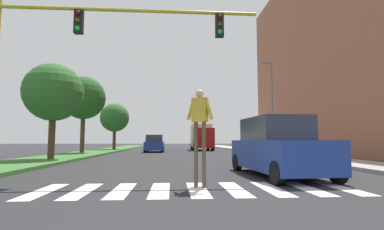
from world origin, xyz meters
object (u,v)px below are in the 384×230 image
object	(u,v)px
pedestrian_performer	(200,122)
traffic_light_gantry	(77,44)
tree_distant	(115,118)
truck_box_delivery	(202,137)
sedan_midblock	(155,144)
sedan_distant	(152,143)
tree_mid	(54,93)
suv_crossing	(277,148)
street_lamp_right	(271,98)
tree_far	(84,98)

from	to	relation	value
pedestrian_performer	traffic_light_gantry	bearing A→B (deg)	151.25
tree_distant	truck_box_delivery	distance (m)	10.53
sedan_midblock	sedan_distant	distance (m)	10.63
tree_mid	traffic_light_gantry	xyz separation A→B (m)	(3.59, -7.15, 0.47)
suv_crossing	sedan_distant	xyz separation A→B (m)	(-6.39, 30.42, -0.16)
street_lamp_right	truck_box_delivery	xyz separation A→B (m)	(-4.48, 11.91, -2.96)
tree_far	traffic_light_gantry	distance (m)	16.00
tree_mid	traffic_light_gantry	bearing A→B (deg)	-63.36
traffic_light_gantry	tree_distant	bearing A→B (deg)	98.32
sedan_midblock	traffic_light_gantry	bearing A→B (deg)	-93.99
tree_distant	traffic_light_gantry	xyz separation A→B (m)	(3.57, -24.41, 0.54)
sedan_midblock	truck_box_delivery	world-z (taller)	truck_box_delivery
pedestrian_performer	sedan_distant	bearing A→B (deg)	96.22
tree_mid	traffic_light_gantry	distance (m)	8.02
tree_mid	pedestrian_performer	xyz separation A→B (m)	(7.46, -9.28, -2.22)
suv_crossing	truck_box_delivery	bearing A→B (deg)	89.99
tree_mid	street_lamp_right	world-z (taller)	street_lamp_right
traffic_light_gantry	truck_box_delivery	distance (m)	26.10
traffic_light_gantry	sedan_distant	size ratio (longest dim) A/B	1.95
street_lamp_right	pedestrian_performer	size ratio (longest dim) A/B	3.01
tree_mid	truck_box_delivery	size ratio (longest dim) A/B	0.87
tree_mid	tree_distant	xyz separation A→B (m)	(0.02, 17.26, -0.07)
traffic_light_gantry	sedan_distant	xyz separation A→B (m)	(0.32, 30.50, -3.58)
pedestrian_performer	truck_box_delivery	distance (m)	27.34
sedan_midblock	truck_box_delivery	xyz separation A→B (m)	(5.32, 5.15, 0.83)
tree_mid	sedan_midblock	xyz separation A→B (m)	(4.98, 12.77, -3.08)
tree_distant	truck_box_delivery	xyz separation A→B (m)	(10.28, 0.66, -2.18)
street_lamp_right	tree_mid	bearing A→B (deg)	-157.88
pedestrian_performer	truck_box_delivery	bearing A→B (deg)	84.04
suv_crossing	street_lamp_right	bearing A→B (deg)	71.09
tree_distant	truck_box_delivery	world-z (taller)	tree_distant
tree_mid	sedan_midblock	world-z (taller)	tree_mid
sedan_distant	street_lamp_right	bearing A→B (deg)	-57.91
tree_mid	truck_box_delivery	xyz separation A→B (m)	(10.30, 17.92, -2.25)
tree_mid	suv_crossing	world-z (taller)	tree_mid
traffic_light_gantry	street_lamp_right	distance (m)	17.28
tree_mid	truck_box_delivery	distance (m)	20.79
pedestrian_performer	suv_crossing	bearing A→B (deg)	37.81
suv_crossing	sedan_distant	distance (m)	31.08
tree_distant	sedan_distant	world-z (taller)	tree_distant
sedan_distant	sedan_midblock	bearing A→B (deg)	-84.21
tree_far	sedan_distant	distance (m)	16.35
tree_distant	street_lamp_right	distance (m)	18.57
suv_crossing	tree_mid	bearing A→B (deg)	145.49
sedan_distant	suv_crossing	bearing A→B (deg)	-78.14
tree_far	truck_box_delivery	xyz separation A→B (m)	(11.13, 9.70, -3.14)
traffic_light_gantry	pedestrian_performer	distance (m)	5.17
tree_distant	street_lamp_right	bearing A→B (deg)	-37.31
suv_crossing	truck_box_delivery	xyz separation A→B (m)	(0.00, 25.00, 0.70)
traffic_light_gantry	street_lamp_right	size ratio (longest dim) A/B	1.16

